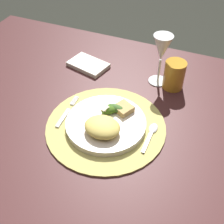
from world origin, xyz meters
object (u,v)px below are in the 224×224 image
object	(u,v)px
napkin	(88,65)
dinner_plate	(106,123)
wine_glass	(162,50)
amber_tumbler	(174,75)
dining_table	(107,145)
spoon	(151,132)
fork	(67,112)

from	to	relation	value
napkin	dinner_plate	bearing A→B (deg)	-54.81
napkin	wine_glass	bearing A→B (deg)	2.35
napkin	amber_tumbler	distance (m)	0.34
napkin	wine_glass	size ratio (longest dim) A/B	0.80
dinner_plate	wine_glass	size ratio (longest dim) A/B	1.32
dinner_plate	napkin	distance (m)	0.33
wine_glass	amber_tumbler	world-z (taller)	wine_glass
dining_table	amber_tumbler	xyz separation A→B (m)	(0.17, 0.21, 0.22)
spoon	napkin	size ratio (longest dim) A/B	0.84
fork	wine_glass	distance (m)	0.38
dinner_plate	napkin	xyz separation A→B (m)	(-0.19, 0.27, -0.01)
dining_table	fork	world-z (taller)	fork
dining_table	spoon	xyz separation A→B (m)	(0.17, -0.04, 0.18)
spoon	wine_glass	size ratio (longest dim) A/B	0.67
fork	wine_glass	size ratio (longest dim) A/B	0.83
dining_table	amber_tumbler	distance (m)	0.35
fork	amber_tumbler	xyz separation A→B (m)	(0.28, 0.27, 0.04)
dining_table	napkin	world-z (taller)	napkin
napkin	wine_glass	xyz separation A→B (m)	(0.28, 0.01, 0.12)
dining_table	dinner_plate	distance (m)	0.20
dining_table	napkin	bearing A→B (deg)	128.42
fork	wine_glass	world-z (taller)	wine_glass
dining_table	wine_glass	size ratio (longest dim) A/B	7.81
dining_table	wine_glass	world-z (taller)	wine_glass
dinner_plate	fork	size ratio (longest dim) A/B	1.59
napkin	amber_tumbler	world-z (taller)	amber_tumbler
spoon	dinner_plate	bearing A→B (deg)	-170.22
dining_table	dinner_plate	world-z (taller)	dinner_plate
wine_glass	dinner_plate	bearing A→B (deg)	-106.46
fork	amber_tumbler	size ratio (longest dim) A/B	1.51
dinner_plate	spoon	distance (m)	0.14
napkin	amber_tumbler	size ratio (longest dim) A/B	1.45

